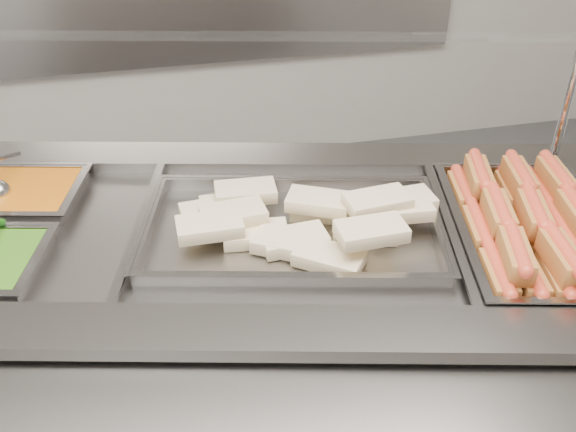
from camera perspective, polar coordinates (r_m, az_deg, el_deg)
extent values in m
cube|color=gray|center=(1.86, -1.62, -12.90)|extent=(1.98, 1.19, 0.89)
cube|color=gray|center=(1.28, -2.52, -10.27)|extent=(1.91, 0.59, 0.03)
cube|color=gray|center=(1.87, -1.46, 5.19)|extent=(1.91, 0.59, 0.03)
cube|color=black|center=(1.63, -1.81, -4.52)|extent=(1.76, 0.97, 0.02)
cube|color=gray|center=(1.60, 14.16, -0.86)|extent=(0.16, 0.57, 0.01)
cube|color=gray|center=(1.60, -13.02, -0.69)|extent=(0.16, 0.57, 0.01)
cube|color=gray|center=(1.19, -2.89, -17.17)|extent=(1.86, 0.69, 0.02)
cylinder|color=silver|center=(1.89, 23.97, 10.71)|extent=(0.02, 0.02, 0.45)
cube|color=silver|center=(1.57, -1.86, 15.72)|extent=(1.72, 0.70, 0.09)
cube|color=#B24809|center=(1.85, -22.71, 1.09)|extent=(0.33, 0.29, 0.09)
cube|color=brown|center=(1.49, 18.13, -5.27)|extent=(0.09, 0.16, 0.05)
cylinder|color=red|center=(1.47, 18.28, -4.58)|extent=(0.07, 0.17, 0.03)
cube|color=brown|center=(1.62, 16.55, -1.31)|extent=(0.09, 0.16, 0.05)
cylinder|color=red|center=(1.61, 16.68, -0.65)|extent=(0.07, 0.17, 0.03)
cube|color=brown|center=(1.77, 15.22, 1.96)|extent=(0.09, 0.16, 0.05)
cylinder|color=red|center=(1.76, 15.34, 2.64)|extent=(0.07, 0.17, 0.03)
cube|color=brown|center=(1.51, 20.46, -5.18)|extent=(0.09, 0.16, 0.05)
cylinder|color=red|center=(1.49, 20.62, -4.53)|extent=(0.07, 0.17, 0.03)
cube|color=brown|center=(1.64, 18.68, -1.37)|extent=(0.09, 0.16, 0.05)
cylinder|color=red|center=(1.63, 18.83, -0.66)|extent=(0.07, 0.17, 0.03)
cube|color=brown|center=(1.79, 17.20, 1.96)|extent=(0.09, 0.16, 0.05)
cylinder|color=red|center=(1.78, 17.33, 2.60)|extent=(0.07, 0.17, 0.03)
cube|color=brown|center=(1.53, 22.74, -5.14)|extent=(0.09, 0.16, 0.05)
cylinder|color=red|center=(1.52, 22.92, -4.47)|extent=(0.07, 0.17, 0.03)
cube|color=brown|center=(1.66, 20.81, -1.29)|extent=(0.09, 0.16, 0.05)
cylinder|color=red|center=(1.65, 20.96, -0.66)|extent=(0.07, 0.17, 0.03)
cube|color=brown|center=(1.81, 19.18, 1.96)|extent=(0.09, 0.16, 0.05)
cylinder|color=red|center=(1.80, 19.31, 2.56)|extent=(0.07, 0.17, 0.03)
cube|color=brown|center=(1.69, 22.88, -1.26)|extent=(0.09, 0.16, 0.05)
cylinder|color=red|center=(1.68, 23.04, -0.67)|extent=(0.07, 0.17, 0.03)
cube|color=brown|center=(1.83, 21.11, 1.95)|extent=(0.09, 0.16, 0.05)
cylinder|color=red|center=(1.82, 21.24, 2.51)|extent=(0.07, 0.17, 0.03)
cube|color=brown|center=(1.47, 19.57, -3.34)|extent=(0.10, 0.16, 0.05)
cylinder|color=red|center=(1.46, 19.73, -2.62)|extent=(0.08, 0.17, 0.03)
cube|color=brown|center=(1.60, 18.18, 0.17)|extent=(0.09, 0.16, 0.05)
cylinder|color=red|center=(1.59, 18.32, 0.85)|extent=(0.08, 0.17, 0.03)
cube|color=brown|center=(1.75, 16.58, 3.35)|extent=(0.10, 0.16, 0.05)
cylinder|color=red|center=(1.74, 16.70, 4.00)|extent=(0.08, 0.17, 0.03)
cube|color=brown|center=(1.50, 23.15, -3.42)|extent=(0.08, 0.16, 0.05)
cylinder|color=red|center=(1.49, 23.34, -2.73)|extent=(0.06, 0.17, 0.03)
cube|color=brown|center=(1.63, 21.00, 0.10)|extent=(0.10, 0.16, 0.05)
cylinder|color=red|center=(1.62, 21.15, 0.77)|extent=(0.08, 0.17, 0.03)
cube|color=brown|center=(1.77, 19.83, 3.18)|extent=(0.09, 0.16, 0.05)
cylinder|color=red|center=(1.76, 19.96, 3.81)|extent=(0.07, 0.17, 0.03)
cube|color=brown|center=(1.80, 22.66, 3.09)|extent=(0.08, 0.16, 0.05)
cylinder|color=red|center=(1.79, 22.81, 3.71)|extent=(0.06, 0.17, 0.03)
cube|color=#CDB88A|center=(1.64, -5.03, 0.94)|extent=(0.16, 0.10, 0.03)
cube|color=#CDB88A|center=(1.51, 0.56, -2.15)|extent=(0.16, 0.10, 0.03)
cube|color=#CDB88A|center=(1.53, -2.92, -1.63)|extent=(0.16, 0.10, 0.03)
cube|color=#CDB88A|center=(1.56, 6.88, -1.25)|extent=(0.17, 0.13, 0.03)
cube|color=#CDB88A|center=(1.50, -0.12, -2.46)|extent=(0.18, 0.15, 0.03)
cube|color=#CDB88A|center=(1.63, 2.98, 0.60)|extent=(0.17, 0.13, 0.03)
cube|color=#CDB88A|center=(1.61, -6.77, 0.34)|extent=(0.16, 0.10, 0.03)
cube|color=#CDB88A|center=(1.46, 3.69, -3.75)|extent=(0.18, 0.16, 0.03)
cube|color=#CDB88A|center=(1.59, 2.72, 1.27)|extent=(0.18, 0.15, 0.03)
cube|color=#CDB88A|center=(1.64, -3.80, 2.14)|extent=(0.16, 0.10, 0.03)
cube|color=#CDB88A|center=(1.51, -6.97, -0.97)|extent=(0.15, 0.09, 0.03)
cube|color=#CDB88A|center=(1.58, 9.89, 0.62)|extent=(0.16, 0.10, 0.03)
cube|color=#CDB88A|center=(1.55, -4.89, 0.14)|extent=(0.16, 0.10, 0.03)
cube|color=#CDB88A|center=(1.62, 10.15, 1.27)|extent=(0.16, 0.09, 0.03)
cube|color=#CDB88A|center=(1.44, 7.42, -1.36)|extent=(0.16, 0.09, 0.03)
cube|color=#CDB88A|center=(1.55, 7.94, 1.28)|extent=(0.16, 0.10, 0.03)
cylinder|color=#B6B6BB|center=(1.86, -23.92, 4.80)|extent=(0.05, 0.17, 0.08)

